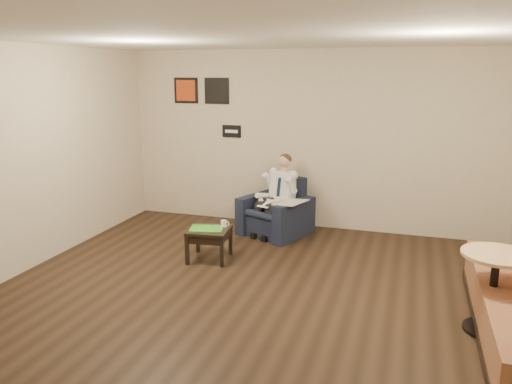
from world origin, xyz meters
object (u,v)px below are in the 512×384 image
(smartphone, at_px, (216,225))
(cafe_table, at_px, (493,293))
(coffee_mug, at_px, (224,224))
(side_table, at_px, (209,244))
(armchair, at_px, (275,207))
(seated_man, at_px, (271,198))
(green_folder, at_px, (207,228))

(smartphone, relative_size, cafe_table, 0.17)
(coffee_mug, relative_size, cafe_table, 0.11)
(smartphone, bearing_deg, side_table, -97.35)
(coffee_mug, bearing_deg, armchair, 71.65)
(side_table, xyz_separation_m, cafe_table, (3.33, -0.94, 0.19))
(armchair, xyz_separation_m, seated_man, (-0.04, -0.10, 0.16))
(side_table, xyz_separation_m, green_folder, (-0.03, -0.02, 0.22))
(side_table, height_order, smartphone, smartphone)
(armchair, relative_size, smartphone, 6.62)
(armchair, xyz_separation_m, smartphone, (-0.52, -1.16, 0.01))
(coffee_mug, relative_size, smartphone, 0.68)
(coffee_mug, bearing_deg, seated_man, 72.07)
(side_table, relative_size, green_folder, 1.22)
(side_table, bearing_deg, cafe_table, -15.80)
(smartphone, distance_m, cafe_table, 3.48)
(seated_man, bearing_deg, cafe_table, -14.69)
(green_folder, bearing_deg, armchair, 66.72)
(cafe_table, bearing_deg, coffee_mug, 161.25)
(green_folder, bearing_deg, coffee_mug, 40.50)
(seated_man, relative_size, cafe_table, 1.47)
(armchair, xyz_separation_m, side_table, (-0.55, -1.31, -0.21))
(seated_man, bearing_deg, green_folder, -90.70)
(seated_man, distance_m, side_table, 1.36)
(armchair, distance_m, cafe_table, 3.58)
(armchair, bearing_deg, smartphone, -91.55)
(armchair, xyz_separation_m, cafe_table, (2.78, -2.26, -0.03))
(seated_man, xyz_separation_m, smartphone, (-0.48, -1.05, -0.15))
(green_folder, height_order, coffee_mug, coffee_mug)
(green_folder, distance_m, cafe_table, 3.48)
(green_folder, bearing_deg, smartphone, 72.84)
(coffee_mug, bearing_deg, green_folder, -139.50)
(armchair, relative_size, green_folder, 2.06)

